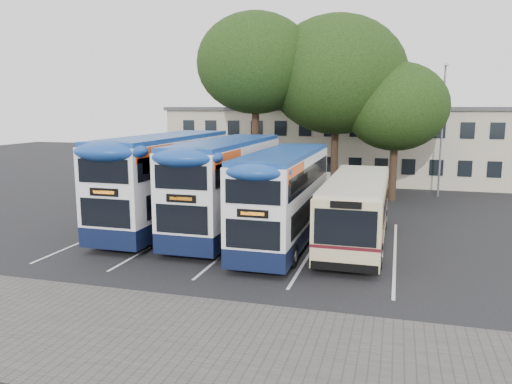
{
  "coord_description": "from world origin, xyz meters",
  "views": [
    {
      "loc": [
        3.17,
        -16.43,
        6.17
      ],
      "look_at": [
        -2.94,
        5.0,
        2.38
      ],
      "focal_mm": 35.0,
      "sensor_mm": 36.0,
      "label": 1
    }
  ],
  "objects_px": {
    "tree_mid": "(337,75)",
    "tree_right": "(396,107)",
    "tree_left": "(255,64)",
    "bus_single": "(357,206)",
    "lamp_post": "(442,123)",
    "bus_dd_mid": "(228,182)",
    "bus_dd_left": "(167,177)",
    "bus_dd_right": "(284,193)"
  },
  "relations": [
    {
      "from": "tree_right",
      "to": "bus_single",
      "type": "xyz_separation_m",
      "value": [
        -1.44,
        -11.59,
        -4.48
      ]
    },
    {
      "from": "tree_left",
      "to": "bus_dd_right",
      "type": "height_order",
      "value": "tree_left"
    },
    {
      "from": "tree_left",
      "to": "lamp_post",
      "type": "bearing_deg",
      "value": 14.89
    },
    {
      "from": "tree_mid",
      "to": "tree_right",
      "type": "xyz_separation_m",
      "value": [
        3.99,
        -0.59,
        -2.12
      ]
    },
    {
      "from": "lamp_post",
      "to": "bus_dd_right",
      "type": "relative_size",
      "value": 0.89
    },
    {
      "from": "lamp_post",
      "to": "tree_mid",
      "type": "height_order",
      "value": "tree_mid"
    },
    {
      "from": "lamp_post",
      "to": "tree_left",
      "type": "relative_size",
      "value": 0.73
    },
    {
      "from": "lamp_post",
      "to": "tree_mid",
      "type": "distance_m",
      "value": 7.92
    },
    {
      "from": "tree_left",
      "to": "tree_mid",
      "type": "bearing_deg",
      "value": 18.57
    },
    {
      "from": "tree_mid",
      "to": "bus_single",
      "type": "xyz_separation_m",
      "value": [
        2.56,
        -12.19,
        -6.6
      ]
    },
    {
      "from": "lamp_post",
      "to": "tree_right",
      "type": "relative_size",
      "value": 0.99
    },
    {
      "from": "tree_mid",
      "to": "tree_right",
      "type": "bearing_deg",
      "value": -8.47
    },
    {
      "from": "bus_dd_mid",
      "to": "bus_dd_left",
      "type": "bearing_deg",
      "value": 177.46
    },
    {
      "from": "lamp_post",
      "to": "tree_mid",
      "type": "bearing_deg",
      "value": -167.93
    },
    {
      "from": "bus_single",
      "to": "tree_mid",
      "type": "bearing_deg",
      "value": 101.84
    },
    {
      "from": "bus_dd_right",
      "to": "tree_mid",
      "type": "bearing_deg",
      "value": 87.35
    },
    {
      "from": "tree_left",
      "to": "bus_single",
      "type": "xyz_separation_m",
      "value": [
        7.79,
        -10.43,
        -7.34
      ]
    },
    {
      "from": "tree_left",
      "to": "tree_right",
      "type": "height_order",
      "value": "tree_left"
    },
    {
      "from": "tree_right",
      "to": "bus_dd_mid",
      "type": "relative_size",
      "value": 0.83
    },
    {
      "from": "bus_dd_left",
      "to": "tree_right",
      "type": "bearing_deg",
      "value": 44.51
    },
    {
      "from": "lamp_post",
      "to": "bus_dd_right",
      "type": "bearing_deg",
      "value": -117.6
    },
    {
      "from": "tree_left",
      "to": "tree_mid",
      "type": "distance_m",
      "value": 5.57
    },
    {
      "from": "bus_dd_left",
      "to": "tree_left",
      "type": "bearing_deg",
      "value": 78.7
    },
    {
      "from": "tree_left",
      "to": "bus_dd_left",
      "type": "bearing_deg",
      "value": -101.3
    },
    {
      "from": "bus_dd_left",
      "to": "bus_single",
      "type": "xyz_separation_m",
      "value": [
        9.76,
        -0.59,
        -0.9
      ]
    },
    {
      "from": "bus_dd_mid",
      "to": "bus_single",
      "type": "bearing_deg",
      "value": -3.97
    },
    {
      "from": "tree_left",
      "to": "bus_dd_mid",
      "type": "bearing_deg",
      "value": -81.93
    },
    {
      "from": "tree_right",
      "to": "bus_single",
      "type": "relative_size",
      "value": 0.89
    },
    {
      "from": "lamp_post",
      "to": "bus_dd_right",
      "type": "height_order",
      "value": "lamp_post"
    },
    {
      "from": "tree_left",
      "to": "bus_dd_mid",
      "type": "distance_m",
      "value": 12.02
    },
    {
      "from": "lamp_post",
      "to": "bus_dd_right",
      "type": "xyz_separation_m",
      "value": [
        -7.68,
        -14.69,
        -2.75
      ]
    },
    {
      "from": "bus_dd_right",
      "to": "bus_single",
      "type": "relative_size",
      "value": 1.0
    },
    {
      "from": "lamp_post",
      "to": "bus_dd_mid",
      "type": "distance_m",
      "value": 17.35
    },
    {
      "from": "tree_left",
      "to": "bus_dd_right",
      "type": "bearing_deg",
      "value": -67.97
    },
    {
      "from": "lamp_post",
      "to": "bus_dd_left",
      "type": "distance_m",
      "value": 19.53
    },
    {
      "from": "tree_right",
      "to": "bus_single",
      "type": "height_order",
      "value": "tree_right"
    },
    {
      "from": "bus_dd_mid",
      "to": "tree_right",
      "type": "bearing_deg",
      "value": 55.0
    },
    {
      "from": "tree_left",
      "to": "bus_single",
      "type": "relative_size",
      "value": 1.22
    },
    {
      "from": "bus_dd_left",
      "to": "bus_dd_right",
      "type": "relative_size",
      "value": 1.12
    },
    {
      "from": "tree_mid",
      "to": "bus_dd_left",
      "type": "relative_size",
      "value": 1.08
    },
    {
      "from": "lamp_post",
      "to": "bus_dd_mid",
      "type": "relative_size",
      "value": 0.82
    },
    {
      "from": "bus_dd_left",
      "to": "bus_single",
      "type": "bearing_deg",
      "value": -3.48
    }
  ]
}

